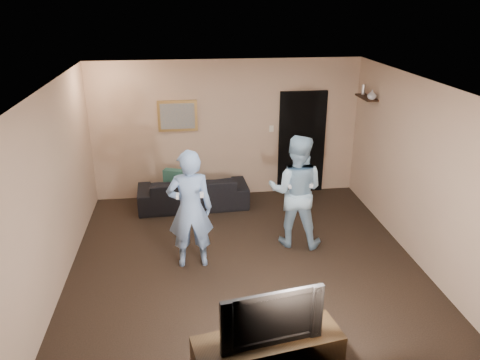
{
  "coord_description": "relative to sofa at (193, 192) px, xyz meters",
  "views": [
    {
      "loc": [
        -0.8,
        -5.96,
        3.65
      ],
      "look_at": [
        -0.02,
        0.3,
        1.15
      ],
      "focal_mm": 35.0,
      "sensor_mm": 36.0,
      "label": 1
    }
  ],
  "objects": [
    {
      "name": "throw_pillow",
      "position": [
        -0.28,
        0.0,
        0.19
      ],
      "size": [
        0.51,
        0.32,
        0.49
      ],
      "primitive_type": "cube",
      "rotation": [
        0.0,
        0.0,
        -0.37
      ],
      "color": "#16443D",
      "rests_on": "sofa"
    },
    {
      "name": "sofa",
      "position": [
        0.0,
        0.0,
        0.0
      ],
      "size": [
        2.02,
        0.86,
        0.58
      ],
      "primitive_type": "imported",
      "rotation": [
        0.0,
        0.0,
        3.18
      ],
      "color": "black",
      "rests_on": "ground"
    },
    {
      "name": "shelf_figurine",
      "position": [
        3.07,
        -0.01,
        1.8
      ],
      "size": [
        0.06,
        0.06,
        0.18
      ],
      "primitive_type": "cylinder",
      "color": "silver",
      "rests_on": "wall_shelf"
    },
    {
      "name": "wall_shelf",
      "position": [
        3.07,
        -0.19,
        1.7
      ],
      "size": [
        0.2,
        0.6,
        0.03
      ],
      "primitive_type": "cube",
      "color": "black",
      "rests_on": "wall_right"
    },
    {
      "name": "wall_back",
      "position": [
        0.68,
        0.51,
        1.01
      ],
      "size": [
        5.0,
        0.04,
        2.6
      ],
      "primitive_type": "cube",
      "color": "tan",
      "rests_on": "ground"
    },
    {
      "name": "shelf_vase",
      "position": [
        3.07,
        -0.41,
        1.8
      ],
      "size": [
        0.17,
        0.17,
        0.16
      ],
      "primitive_type": "imported",
      "rotation": [
        0.0,
        0.0,
        -0.12
      ],
      "color": "#B7B7BC",
      "rests_on": "wall_shelf"
    },
    {
      "name": "television",
      "position": [
        0.61,
        -4.31,
        0.52
      ],
      "size": [
        1.03,
        0.3,
        0.59
      ],
      "primitive_type": "imported",
      "rotation": [
        0.0,
        0.0,
        0.17
      ],
      "color": "black",
      "rests_on": "tv_console"
    },
    {
      "name": "wall_right",
      "position": [
        3.18,
        -1.99,
        1.01
      ],
      "size": [
        0.04,
        5.0,
        2.6
      ],
      "primitive_type": "cube",
      "color": "tan",
      "rests_on": "ground"
    },
    {
      "name": "ceiling",
      "position": [
        0.68,
        -1.99,
        2.31
      ],
      "size": [
        5.0,
        5.0,
        0.04
      ],
      "primitive_type": "cube",
      "color": "silver",
      "rests_on": "wall_back"
    },
    {
      "name": "painting_canvas",
      "position": [
        -0.22,
        0.46,
        1.31
      ],
      "size": [
        0.62,
        0.01,
        0.47
      ],
      "primitive_type": "cube",
      "color": "slate",
      "rests_on": "painting_frame"
    },
    {
      "name": "ground",
      "position": [
        0.68,
        -1.99,
        -0.29
      ],
      "size": [
        5.0,
        5.0,
        0.0
      ],
      "primitive_type": "plane",
      "color": "black",
      "rests_on": "ground"
    },
    {
      "name": "doorway",
      "position": [
        2.13,
        0.48,
        0.71
      ],
      "size": [
        0.9,
        0.06,
        2.0
      ],
      "primitive_type": "cube",
      "color": "black",
      "rests_on": "ground"
    },
    {
      "name": "wall_front",
      "position": [
        0.68,
        -4.49,
        1.01
      ],
      "size": [
        5.0,
        0.04,
        2.6
      ],
      "primitive_type": "cube",
      "color": "tan",
      "rests_on": "ground"
    },
    {
      "name": "light_switch",
      "position": [
        1.53,
        0.49,
        1.01
      ],
      "size": [
        0.08,
        0.02,
        0.12
      ],
      "primitive_type": "cube",
      "color": "silver",
      "rests_on": "wall_back"
    },
    {
      "name": "wall_left",
      "position": [
        -1.82,
        -1.99,
        1.01
      ],
      "size": [
        0.04,
        5.0,
        2.6
      ],
      "primitive_type": "cube",
      "color": "tan",
      "rests_on": "ground"
    },
    {
      "name": "wii_player_right",
      "position": [
        1.53,
        -1.58,
        0.59
      ],
      "size": [
        1.03,
        0.91,
        1.76
      ],
      "color": "#93BDD7",
      "rests_on": "ground"
    },
    {
      "name": "tv_console",
      "position": [
        0.61,
        -4.31,
        -0.04
      ],
      "size": [
        1.54,
        0.72,
        0.53
      ],
      "primitive_type": "cube",
      "rotation": [
        0.0,
        0.0,
        0.17
      ],
      "color": "black",
      "rests_on": "ground"
    },
    {
      "name": "wii_player_left",
      "position": [
        -0.08,
        -2.01,
        0.58
      ],
      "size": [
        0.65,
        0.51,
        1.75
      ],
      "color": "#7DA4D9",
      "rests_on": "ground"
    },
    {
      "name": "painting_frame",
      "position": [
        -0.22,
        0.49,
        1.31
      ],
      "size": [
        0.72,
        0.05,
        0.57
      ],
      "primitive_type": "cube",
      "color": "olive",
      "rests_on": "wall_back"
    }
  ]
}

